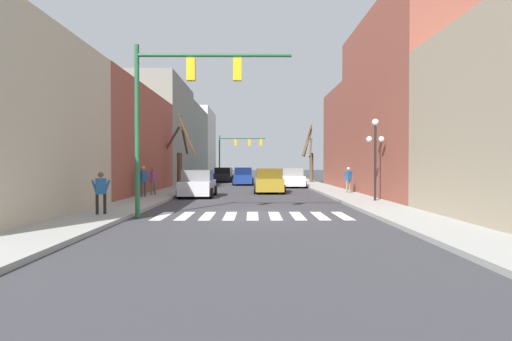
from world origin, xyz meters
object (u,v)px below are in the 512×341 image
Objects in this scene: pedestrian_on_right_sidewalk at (101,189)px; car_driving_toward_lane at (198,184)px; car_driving_away_lane at (227,174)px; car_parked_right_mid at (243,177)px; car_parked_right_far at (292,178)px; car_parked_left_far at (269,181)px; street_tree_left_mid at (310,156)px; pedestrian_waiting_at_curb at (153,179)px; pedestrian_near_right_corner at (143,179)px; car_parked_right_near at (223,175)px; pedestrian_crossing_street at (348,178)px; traffic_signal_near at (180,94)px; street_lamp_right_corner at (375,143)px; street_tree_right_near at (180,156)px; traffic_signal_far at (237,147)px.

car_driving_toward_lane is at bearing -130.99° from pedestrian_on_right_sidewalk.
car_parked_right_mid is (2.61, -13.78, 0.07)m from car_driving_away_lane.
car_parked_left_far is at bearing 161.11° from car_parked_right_far.
pedestrian_waiting_at_curb is at bearing -125.08° from street_tree_left_mid.
car_driving_toward_lane is at bearing 145.31° from pedestrian_near_right_corner.
car_parked_right_far is at bearing -146.46° from car_parked_right_near.
car_parked_right_far is 0.96× the size of car_driving_away_lane.
pedestrian_crossing_street is (5.24, -2.10, 0.35)m from car_parked_left_far.
car_parked_right_near is 2.47× the size of pedestrian_near_right_corner.
pedestrian_crossing_street is 0.96× the size of pedestrian_near_right_corner.
traffic_signal_near reaches higher than street_lamp_right_corner.
car_driving_toward_lane is at bearing 145.93° from car_parked_right_far.
car_parked_right_mid is 17.09m from pedestrian_near_right_corner.
street_tree_right_near is (0.30, 7.58, 1.60)m from pedestrian_waiting_at_curb.
street_lamp_right_corner is 1.05× the size of car_driving_toward_lane.
pedestrian_waiting_at_curb is 0.28× the size of street_tree_left_mid.
car_driving_toward_lane is 0.92× the size of car_driving_away_lane.
pedestrian_near_right_corner reaches higher than car_parked_left_far.
traffic_signal_far reaches higher than pedestrian_waiting_at_curb.
pedestrian_crossing_street is at bearing 129.28° from pedestrian_near_right_corner.
pedestrian_crossing_street is at bearing -71.83° from traffic_signal_far.
traffic_signal_near is 38.32m from car_driving_away_lane.
street_lamp_right_corner is (8.58, -31.66, -1.12)m from traffic_signal_far.
traffic_signal_far is 29.55m from pedestrian_near_right_corner.
street_lamp_right_corner is 11.07m from car_driving_toward_lane.
car_parked_right_mid is 0.74× the size of street_tree_right_near.
pedestrian_crossing_street is (9.96, -26.88, 0.43)m from car_driving_away_lane.
car_parked_right_mid is (1.18, -12.89, -3.51)m from traffic_signal_far.
street_tree_left_mid is (7.02, 2.80, 2.10)m from car_parked_right_mid.
traffic_signal_near reaches higher than car_parked_right_near.
pedestrian_waiting_at_curb reaches higher than pedestrian_on_right_sidewalk.
traffic_signal_near is 28.59m from street_tree_left_mid.
street_tree_right_near reaches higher than car_driving_away_lane.
car_driving_away_lane is at bearing 10.79° from car_parked_left_far.
pedestrian_on_right_sidewalk reaches higher than car_parked_right_near.
street_tree_left_mid is at bearing -10.76° from pedestrian_waiting_at_curb.
pedestrian_waiting_at_curb reaches higher than car_parked_right_near.
pedestrian_crossing_street is (7.35, -13.09, 0.36)m from car_parked_right_mid.
car_parked_right_near is at bearing 15.00° from car_parked_left_far.
traffic_signal_near is at bearing 153.49° from pedestrian_on_right_sidewalk.
car_driving_away_lane is 14.03m from car_parked_right_mid.
street_lamp_right_corner is 13.30m from pedestrian_near_right_corner.
car_driving_toward_lane is 5.80m from car_parked_left_far.
traffic_signal_far is 1.43× the size of street_lamp_right_corner.
traffic_signal_near is at bearing -4.30° from car_parked_right_mid.
car_parked_right_near is at bearing -179.24° from car_driving_away_lane.
traffic_signal_far is 3.60× the size of pedestrian_waiting_at_curb.
car_parked_right_mid is 7.85m from street_tree_left_mid.
street_tree_left_mid is (12.00, 9.94, 0.14)m from street_tree_right_near.
pedestrian_crossing_street is 16.62m from pedestrian_on_right_sidewalk.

